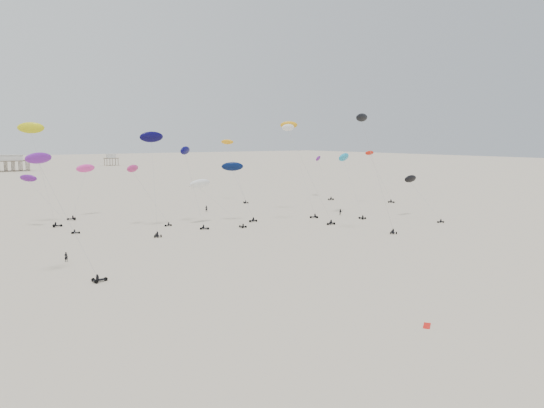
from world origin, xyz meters
TOP-DOWN VIEW (x-y plane):
  - ground_plane at (0.00, 200.00)m, footprint 900.00×900.00m
  - pavilion_main at (-10.00, 350.00)m, footprint 21.00×13.00m
  - pavilion_small at (60.00, 380.00)m, footprint 9.00×7.00m
  - rig_0 at (-5.65, 113.17)m, footprint 4.44×13.16m
  - rig_1 at (24.96, 146.92)m, footprint 4.03×12.74m
  - rig_2 at (17.32, 100.43)m, footprint 8.99×10.81m
  - rig_3 at (59.76, 117.72)m, footprint 8.80×5.40m
  - rig_5 at (20.90, 81.89)m, footprint 8.21×7.13m
  - rig_6 at (-35.67, 127.10)m, footprint 9.47×16.64m
  - rig_7 at (-41.21, 80.25)m, footprint 8.98×9.15m
  - rig_8 at (35.52, 105.94)m, footprint 6.94×13.88m
  - rig_9 at (55.26, 140.11)m, footprint 7.02×14.03m
  - rig_10 at (5.42, 110.98)m, footprint 7.56×6.21m
  - rig_12 at (-15.80, 117.64)m, footprint 9.23×6.86m
  - rig_13 at (-22.41, 139.63)m, footprint 9.22×8.15m
  - rig_14 at (-34.68, 131.75)m, footprint 7.49×8.55m
  - rig_15 at (-2.63, 112.32)m, footprint 9.24×13.79m
  - rig_16 at (-15.08, 111.35)m, footprint 7.21×12.81m
  - rig_17 at (26.10, 115.89)m, footprint 6.18×17.03m
  - rig_18 at (46.19, 92.31)m, footprint 5.60×13.33m
  - spectator_0 at (-38.25, 90.99)m, footprint 0.82×0.75m
  - spectator_1 at (32.93, 104.92)m, footprint 1.08×0.98m
  - spectator_3 at (7.30, 130.32)m, footprint 0.80×0.63m
  - grounded_kite_b at (-13.63, 38.61)m, footprint 1.87×1.62m

SIDE VIEW (x-z plane):
  - ground_plane at x=0.00m, z-range 0.00..0.00m
  - spectator_0 at x=-38.25m, z-range -0.94..0.94m
  - spectator_1 at x=32.93m, z-range -0.96..0.96m
  - spectator_3 at x=7.30m, z-range -0.97..0.97m
  - grounded_kite_b at x=-13.63m, z-range -0.04..0.04m
  - pavilion_small at x=60.00m, z-range -0.51..7.49m
  - pavilion_main at x=-10.00m, z-range -0.68..9.12m
  - rig_18 at x=46.19m, z-range 1.13..15.34m
  - rig_15 at x=-2.63m, z-range 1.52..15.49m
  - rig_3 at x=59.76m, z-range 0.61..16.89m
  - rig_6 at x=-35.67m, z-range 0.37..17.97m
  - rig_9 at x=55.26m, z-range 1.87..18.01m
  - rig_13 at x=-22.41m, z-range 3.04..16.91m
  - rig_12 at x=-15.80m, z-range 3.31..17.88m
  - rig_10 at x=5.42m, z-range 3.54..17.96m
  - rig_7 at x=-41.21m, z-range 2.21..20.71m
  - rig_8 at x=35.52m, z-range 4.14..21.61m
  - rig_0 at x=-5.65m, z-range 3.84..22.64m
  - rig_1 at x=24.96m, z-range 3.71..23.81m
  - rig_2 at x=17.32m, z-range 2.40..26.09m
  - rig_5 at x=20.90m, z-range 3.65..28.60m
  - rig_16 at x=-15.08m, z-range 5.53..27.65m
  - rig_17 at x=26.10m, z-range 5.03..31.10m
  - rig_14 at x=-34.68m, z-range 7.16..30.67m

